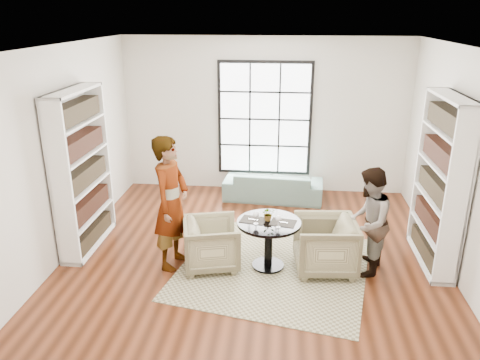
# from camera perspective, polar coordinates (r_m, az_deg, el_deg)

# --- Properties ---
(ground) EXTENTS (6.00, 6.00, 0.00)m
(ground) POSITION_cam_1_polar(r_m,az_deg,el_deg) (6.89, 1.52, -9.91)
(ground) COLOR brown
(room_shell) EXTENTS (6.00, 6.01, 6.00)m
(room_shell) POSITION_cam_1_polar(r_m,az_deg,el_deg) (6.87, 1.95, 1.51)
(room_shell) COLOR silver
(room_shell) RESTS_ON ground
(rug) EXTENTS (2.98, 2.98, 0.01)m
(rug) POSITION_cam_1_polar(r_m,az_deg,el_deg) (6.75, 4.11, -10.55)
(rug) COLOR tan
(rug) RESTS_ON ground
(pedestal_table) EXTENTS (0.88, 0.88, 0.71)m
(pedestal_table) POSITION_cam_1_polar(r_m,az_deg,el_deg) (6.53, 3.51, -6.60)
(pedestal_table) COLOR black
(pedestal_table) RESTS_ON ground
(sofa) EXTENTS (1.92, 0.86, 0.55)m
(sofa) POSITION_cam_1_polar(r_m,az_deg,el_deg) (8.98, 4.07, -0.66)
(sofa) COLOR gray
(sofa) RESTS_ON ground
(armchair_left) EXTENTS (0.92, 0.90, 0.70)m
(armchair_left) POSITION_cam_1_polar(r_m,az_deg,el_deg) (6.63, -3.47, -7.77)
(armchair_left) COLOR #C1B589
(armchair_left) RESTS_ON ground
(armchair_right) EXTENTS (0.90, 0.88, 0.76)m
(armchair_right) POSITION_cam_1_polar(r_m,az_deg,el_deg) (6.62, 10.31, -7.82)
(armchair_right) COLOR tan
(armchair_right) RESTS_ON ground
(person_left) EXTENTS (0.59, 0.77, 1.89)m
(person_left) POSITION_cam_1_polar(r_m,az_deg,el_deg) (6.48, -8.39, -2.79)
(person_left) COLOR gray
(person_left) RESTS_ON ground
(person_right) EXTENTS (0.77, 0.88, 1.51)m
(person_right) POSITION_cam_1_polar(r_m,az_deg,el_deg) (6.53, 15.34, -4.97)
(person_right) COLOR gray
(person_right) RESTS_ON ground
(placemat_left) EXTENTS (0.39, 0.32, 0.01)m
(placemat_left) POSITION_cam_1_polar(r_m,az_deg,el_deg) (6.47, 1.63, -4.88)
(placemat_left) COLOR #292723
(placemat_left) RESTS_ON pedestal_table
(placemat_right) EXTENTS (0.39, 0.32, 0.01)m
(placemat_right) POSITION_cam_1_polar(r_m,az_deg,el_deg) (6.42, 5.26, -5.20)
(placemat_right) COLOR #292723
(placemat_right) RESTS_ON pedestal_table
(cutlery_left) EXTENTS (0.18, 0.24, 0.01)m
(cutlery_left) POSITION_cam_1_polar(r_m,az_deg,el_deg) (6.47, 1.63, -4.82)
(cutlery_left) COLOR silver
(cutlery_left) RESTS_ON placemat_left
(cutlery_right) EXTENTS (0.18, 0.24, 0.01)m
(cutlery_right) POSITION_cam_1_polar(r_m,az_deg,el_deg) (6.41, 5.27, -5.14)
(cutlery_right) COLOR silver
(cutlery_right) RESTS_ON placemat_right
(wine_glass_left) EXTENTS (0.08, 0.08, 0.18)m
(wine_glass_left) POSITION_cam_1_polar(r_m,az_deg,el_deg) (6.31, 1.98, -4.31)
(wine_glass_left) COLOR silver
(wine_glass_left) RESTS_ON pedestal_table
(wine_glass_right) EXTENTS (0.08, 0.08, 0.17)m
(wine_glass_right) POSITION_cam_1_polar(r_m,az_deg,el_deg) (6.23, 4.72, -4.76)
(wine_glass_right) COLOR silver
(wine_glass_right) RESTS_ON pedestal_table
(flower_centerpiece) EXTENTS (0.20, 0.18, 0.20)m
(flower_centerpiece) POSITION_cam_1_polar(r_m,az_deg,el_deg) (6.44, 3.48, -4.14)
(flower_centerpiece) COLOR gray
(flower_centerpiece) RESTS_ON pedestal_table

